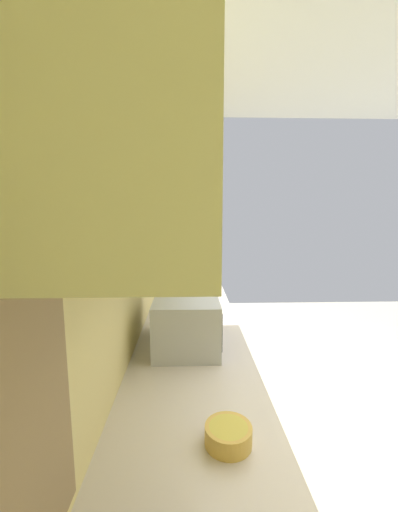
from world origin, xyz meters
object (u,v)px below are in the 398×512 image
object	(u,v)px
bowl	(228,434)
kettle	(204,291)
microwave	(187,319)
oven_range	(190,312)

from	to	relation	value
bowl	kettle	size ratio (longest dim) A/B	0.71
microwave	bowl	distance (m)	0.78
bowl	microwave	bearing A→B (deg)	10.29
oven_range	bowl	distance (m)	2.59
microwave	kettle	size ratio (longest dim) A/B	2.37
oven_range	bowl	xyz separation A→B (m)	(-2.54, -0.12, 0.46)
microwave	bowl	size ratio (longest dim) A/B	3.36
bowl	oven_range	bearing A→B (deg)	2.77
microwave	kettle	distance (m)	0.89
bowl	kettle	bearing A→B (deg)	0.00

